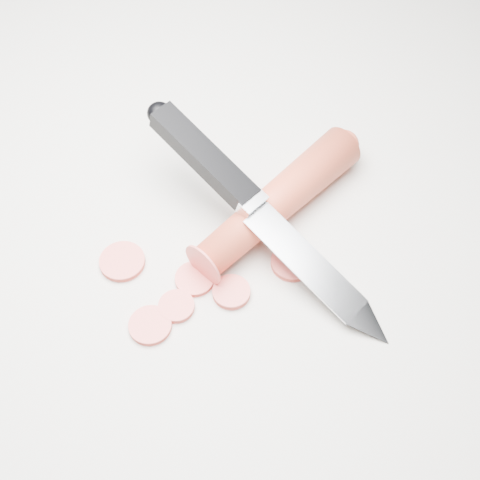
% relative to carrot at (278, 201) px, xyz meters
% --- Properties ---
extents(ground, '(2.40, 2.40, 0.00)m').
position_rel_carrot_xyz_m(ground, '(-0.05, -0.03, -0.02)').
color(ground, silver).
rests_on(ground, ground).
extents(carrot, '(0.12, 0.19, 0.04)m').
position_rel_carrot_xyz_m(carrot, '(0.00, 0.00, 0.00)').
color(carrot, red).
rests_on(carrot, ground).
extents(carrot_slice_0, '(0.04, 0.04, 0.01)m').
position_rel_carrot_xyz_m(carrot_slice_0, '(0.03, -0.05, -0.02)').
color(carrot_slice_0, '#EF544C').
rests_on(carrot_slice_0, ground).
extents(carrot_slice_1, '(0.04, 0.04, 0.01)m').
position_rel_carrot_xyz_m(carrot_slice_1, '(-0.12, -0.10, -0.02)').
color(carrot_slice_1, '#EF544C').
rests_on(carrot_slice_1, ground).
extents(carrot_slice_2, '(0.03, 0.03, 0.01)m').
position_rel_carrot_xyz_m(carrot_slice_2, '(-0.05, -0.09, -0.02)').
color(carrot_slice_2, '#EF544C').
rests_on(carrot_slice_2, ground).
extents(carrot_slice_3, '(0.04, 0.04, 0.01)m').
position_rel_carrot_xyz_m(carrot_slice_3, '(-0.07, -0.15, -0.02)').
color(carrot_slice_3, '#EF544C').
rests_on(carrot_slice_3, ground).
extents(carrot_slice_4, '(0.03, 0.03, 0.01)m').
position_rel_carrot_xyz_m(carrot_slice_4, '(-0.05, -0.12, -0.02)').
color(carrot_slice_4, '#EF544C').
rests_on(carrot_slice_4, ground).
extents(carrot_slice_5, '(0.03, 0.03, 0.01)m').
position_rel_carrot_xyz_m(carrot_slice_5, '(-0.01, -0.09, -0.02)').
color(carrot_slice_5, '#EF544C').
rests_on(carrot_slice_5, ground).
extents(kitchen_knife, '(0.28, 0.15, 0.09)m').
position_rel_carrot_xyz_m(kitchen_knife, '(-0.00, -0.03, 0.02)').
color(kitchen_knife, '#B9BCC0').
rests_on(kitchen_knife, ground).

